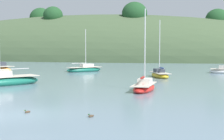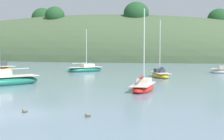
{
  "view_description": "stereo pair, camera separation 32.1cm",
  "coord_description": "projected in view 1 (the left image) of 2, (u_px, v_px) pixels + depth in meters",
  "views": [
    {
      "loc": [
        9.32,
        -16.16,
        3.74
      ],
      "look_at": [
        0.0,
        20.0,
        1.2
      ],
      "focal_mm": 50.97,
      "sensor_mm": 36.0,
      "label": 1
    },
    {
      "loc": [
        9.63,
        -16.08,
        3.74
      ],
      "look_at": [
        0.0,
        20.0,
        1.2
      ],
      "focal_mm": 50.97,
      "sensor_mm": 36.0,
      "label": 2
    }
  ],
  "objects": [
    {
      "name": "far_shoreline_hill",
      "position": [
        84.0,
        60.0,
        102.68
      ],
      "size": [
        150.0,
        36.0,
        31.79
      ],
      "color": "#425638",
      "rests_on": "ground"
    },
    {
      "name": "duck_straggler",
      "position": [
        27.0,
        112.0,
        18.48
      ],
      "size": [
        0.32,
        0.41,
        0.24
      ],
      "color": "#473828",
      "rests_on": "ground"
    },
    {
      "name": "sailboat_red_portside",
      "position": [
        144.0,
        87.0,
        28.19
      ],
      "size": [
        1.87,
        5.02,
        7.42
      ],
      "color": "red",
      "rests_on": "ground"
    },
    {
      "name": "duck_lone_right",
      "position": [
        91.0,
        116.0,
        17.34
      ],
      "size": [
        0.34,
        0.39,
        0.24
      ],
      "color": "#473828",
      "rests_on": "ground"
    },
    {
      "name": "sailboat_cream_ketch",
      "position": [
        3.0,
        81.0,
        32.39
      ],
      "size": [
        6.5,
        7.53,
        9.16
      ],
      "color": "#196B56",
      "rests_on": "ground"
    },
    {
      "name": "sailboat_grey_yawl",
      "position": [
        160.0,
        75.0,
        41.31
      ],
      "size": [
        3.57,
        5.41,
        7.61
      ],
      "color": "gold",
      "rests_on": "ground"
    },
    {
      "name": "sailboat_navy_dinghy",
      "position": [
        84.0,
        69.0,
        51.44
      ],
      "size": [
        5.61,
        5.92,
        7.05
      ],
      "color": "#196B56",
      "rests_on": "ground"
    },
    {
      "name": "ground_plane",
      "position": [
        25.0,
        114.0,
        18.19
      ],
      "size": [
        400.0,
        400.0,
        0.0
      ],
      "primitive_type": "plane",
      "color": "slate"
    }
  ]
}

